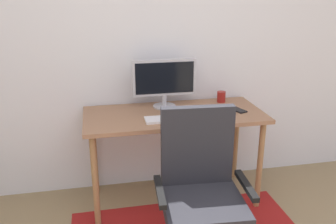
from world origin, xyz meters
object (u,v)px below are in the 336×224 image
object	(u,v)px
computer_mouse	(223,115)
office_chair	(201,205)
desk	(174,123)
keyboard	(175,118)
coffee_cup	(221,97)
monitor	(164,80)
cell_phone	(238,110)

from	to	relation	value
computer_mouse	office_chair	size ratio (longest dim) A/B	0.11
desk	computer_mouse	world-z (taller)	computer_mouse
keyboard	computer_mouse	xyz separation A→B (m)	(0.35, -0.02, 0.01)
desk	computer_mouse	xyz separation A→B (m)	(0.33, -0.16, 0.10)
desk	coffee_cup	bearing A→B (deg)	23.86
desk	monitor	world-z (taller)	monitor
computer_mouse	monitor	bearing A→B (deg)	139.40
keyboard	office_chair	distance (m)	0.69
coffee_cup	office_chair	xyz separation A→B (m)	(-0.45, -0.94, -0.37)
keyboard	coffee_cup	bearing A→B (deg)	35.69
desk	office_chair	size ratio (longest dim) A/B	1.37
monitor	computer_mouse	distance (m)	0.53
coffee_cup	monitor	bearing A→B (deg)	-175.89
computer_mouse	cell_phone	world-z (taller)	computer_mouse
cell_phone	office_chair	bearing A→B (deg)	-143.67
computer_mouse	office_chair	world-z (taller)	office_chair
office_chair	keyboard	bearing A→B (deg)	96.21
coffee_cup	cell_phone	distance (m)	0.25
desk	cell_phone	world-z (taller)	cell_phone
desk	coffee_cup	xyz separation A→B (m)	(0.44, 0.20, 0.13)
desk	coffee_cup	size ratio (longest dim) A/B	15.32
desk	computer_mouse	size ratio (longest dim) A/B	13.01
desk	cell_phone	bearing A→B (deg)	-5.09
keyboard	cell_phone	size ratio (longest dim) A/B	3.07
cell_phone	office_chair	distance (m)	0.92
cell_phone	keyboard	bearing A→B (deg)	172.29
monitor	computer_mouse	world-z (taller)	monitor
cell_phone	office_chair	world-z (taller)	office_chair
computer_mouse	coffee_cup	world-z (taller)	coffee_cup
desk	coffee_cup	world-z (taller)	coffee_cup
monitor	cell_phone	size ratio (longest dim) A/B	3.55
monitor	office_chair	distance (m)	1.06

